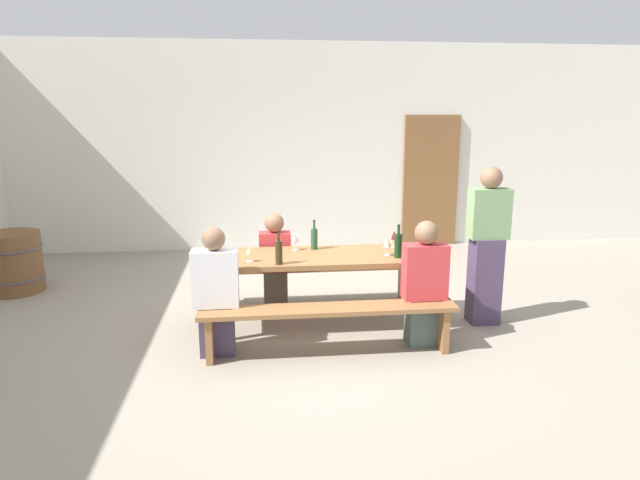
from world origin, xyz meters
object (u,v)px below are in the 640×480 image
Objects in this scene: wine_bottle_0 at (398,245)px; wine_glass_3 at (249,251)px; bench_far at (313,273)px; wine_glass_2 at (295,239)px; wooden_door at (430,181)px; seated_guest_near_1 at (424,286)px; wine_bottle_1 at (279,252)px; seated_guest_near_0 at (216,295)px; wine_barrel at (13,262)px; seated_guest_far_0 at (275,264)px; standing_host at (487,248)px; wine_glass_1 at (394,236)px; bench_near at (329,316)px; wine_glass_0 at (387,243)px; tasting_table at (320,262)px; wine_bottle_2 at (314,238)px.

wine_glass_3 is (-1.43, -0.01, -0.02)m from wine_bottle_0.
bench_far is 0.74m from wine_glass_2.
wooden_door is 4.63m from wine_glass_3.
wine_bottle_1 is at bearing 79.86° from seated_guest_near_1.
seated_guest_near_0 is at bearing -129.95° from wine_glass_3.
wooden_door is 2.88× the size of wine_barrel.
wine_glass_2 is 1.41m from seated_guest_near_1.
wine_bottle_1 is 0.30× the size of seated_guest_far_0.
standing_host is at bearing -58.64° from seated_guest_near_1.
bench_far is at bearing 36.03° from seated_guest_near_1.
wine_barrel is at bearing -17.07° from standing_host.
wine_bottle_1 is 0.44× the size of wine_barrel.
wine_glass_1 is at bearing 7.56° from seated_guest_near_1.
bench_near is at bearing -36.14° from wine_glass_3.
wine_glass_0 is at bearing 58.97° from seated_guest_far_0.
bench_far is 1.16m from wine_glass_0.
wine_glass_1 is 0.15× the size of seated_guest_near_1.
wine_glass_2 is (-0.23, 0.22, 0.19)m from tasting_table.
wine_glass_1 is (0.80, -0.47, 0.51)m from bench_far.
wine_glass_0 is (0.65, -0.80, 0.52)m from bench_far.
tasting_table is 7.36× the size of wine_bottle_0.
wine_bottle_0 is at bearing -49.99° from bench_far.
wine_bottle_1 is (-2.60, -3.74, -0.18)m from wooden_door.
wooden_door reaches higher than tasting_table.
wine_glass_1 is 4.59m from wine_barrel.
standing_host is at bearing 6.49° from wine_bottle_1.
tasting_table is at bearing -61.00° from seated_guest_near_0.
wine_bottle_2 is at bearing 153.32° from wine_glass_0.
wine_bottle_1 is at bearing -109.35° from wine_glass_2.
wine_glass_0 is at bearing -19.97° from wine_glass_2.
wine_bottle_1 reaches higher than wine_glass_0.
seated_guest_near_1 reaches higher than bench_far.
wine_bottle_2 is at bearing 55.13° from wine_bottle_1.
wine_bottle_0 is (0.74, -0.19, 0.20)m from tasting_table.
bench_far is (-2.19, -2.73, -0.69)m from wooden_door.
bench_near is 1.00× the size of bench_far.
wooden_door reaches higher than wine_glass_3.
wine_bottle_1 is at bearing -173.84° from wine_bottle_0.
tasting_table is at bearing 38.16° from seated_guest_far_0.
seated_guest_near_1 is (0.16, -0.36, -0.31)m from wine_bottle_0.
wooden_door is 3.89m from wine_bottle_2.
bench_near is 1.33m from seated_guest_far_0.
bench_near is 7.05× the size of wine_bottle_0.
wine_glass_0 reaches higher than bench_far.
wine_bottle_0 is 1.17m from wine_bottle_1.
bench_far is 7.05× the size of wine_bottle_0.
wine_glass_3 reaches higher than bench_near.
wine_glass_0 is 1.32m from seated_guest_far_0.
wine_glass_3 is at bearing 2.92° from standing_host.
wine_glass_2 is at bearing 30.99° from seated_guest_far_0.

